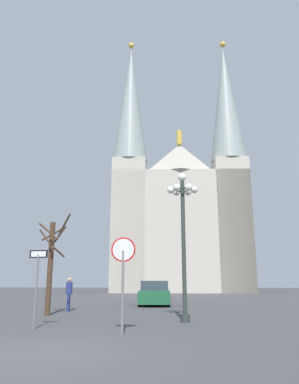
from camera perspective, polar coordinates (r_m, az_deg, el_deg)
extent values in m
plane|color=#424244|center=(8.86, -17.18, -23.27)|extent=(120.00, 120.00, 0.00)
cube|color=#BCB5A5|center=(48.50, 4.62, -6.80)|extent=(17.22, 13.50, 14.47)
pyramid|color=#BCB5A5|center=(45.22, 4.80, 5.40)|extent=(5.92, 2.25, 3.50)
cylinder|color=gold|center=(46.14, 4.73, 8.51)|extent=(0.70, 0.70, 1.80)
cube|color=#BCB5A5|center=(44.33, -3.26, -5.15)|extent=(4.25, 4.25, 16.07)
cone|color=gray|center=(49.41, -3.00, 13.89)|extent=(4.49, 4.49, 16.52)
sphere|color=gold|center=(53.95, -2.88, 22.08)|extent=(0.80, 0.80, 0.80)
cube|color=#BCB5A5|center=(45.14, 12.95, -4.98)|extent=(4.25, 4.25, 16.07)
cone|color=gray|center=(50.13, 11.95, 13.76)|extent=(4.49, 4.49, 16.52)
sphere|color=gold|center=(54.61, 11.47, 21.87)|extent=(0.80, 0.80, 0.80)
cylinder|color=slate|center=(11.16, -4.26, -15.43)|extent=(0.08, 0.08, 2.41)
cylinder|color=red|center=(11.18, -4.15, -9.05)|extent=(0.75, 0.07, 0.75)
cylinder|color=white|center=(11.16, -4.17, -9.05)|extent=(0.66, 0.03, 0.66)
cylinder|color=slate|center=(12.93, -17.48, -14.64)|extent=(0.07, 0.07, 2.40)
cube|color=black|center=(12.95, -17.10, -9.34)|extent=(0.66, 0.16, 0.26)
cube|color=white|center=(12.93, -17.13, -9.34)|extent=(0.55, 0.11, 0.18)
cylinder|color=#2D3833|center=(14.36, 5.42, -8.87)|extent=(0.16, 0.16, 5.47)
cylinder|color=#2D3833|center=(14.38, 5.66, -19.19)|extent=(0.36, 0.36, 0.30)
sphere|color=white|center=(14.88, 5.17, 2.34)|extent=(0.33, 0.33, 0.33)
sphere|color=white|center=(14.76, 7.06, 0.37)|extent=(0.30, 0.30, 0.30)
cylinder|color=#2D3833|center=(14.75, 6.14, 0.36)|extent=(0.05, 0.48, 0.05)
sphere|color=white|center=(15.15, 6.08, -0.01)|extent=(0.30, 0.30, 0.30)
cylinder|color=#2D3833|center=(14.94, 5.65, 0.16)|extent=(0.44, 0.28, 0.05)
sphere|color=white|center=(15.14, 4.28, -0.04)|extent=(0.30, 0.30, 0.30)
cylinder|color=#2D3833|center=(14.94, 4.74, 0.15)|extent=(0.44, 0.28, 0.05)
sphere|color=white|center=(14.73, 3.37, 0.32)|extent=(0.30, 0.30, 0.30)
cylinder|color=#2D3833|center=(14.74, 4.29, 0.33)|extent=(0.05, 0.48, 0.05)
sphere|color=white|center=(14.34, 4.31, 0.72)|extent=(0.30, 0.30, 0.30)
cylinder|color=#2D3833|center=(14.54, 4.77, 0.53)|extent=(0.44, 0.28, 0.05)
sphere|color=white|center=(14.35, 6.21, 0.75)|extent=(0.30, 0.30, 0.30)
cylinder|color=#2D3833|center=(14.54, 5.71, 0.55)|extent=(0.44, 0.28, 0.05)
cylinder|color=#473323|center=(17.43, -15.43, -11.43)|extent=(0.24, 0.24, 4.16)
cylinder|color=#473323|center=(17.12, -14.45, -8.88)|extent=(0.60, 0.77, 0.62)
cylinder|color=#473323|center=(17.87, -14.29, -6.99)|extent=(0.91, 0.38, 1.09)
cylinder|color=#473323|center=(17.12, -15.67, -6.00)|extent=(0.98, 0.14, 0.81)
cylinder|color=#473323|center=(18.08, -14.88, -6.35)|extent=(1.12, 0.30, 0.72)
cylinder|color=#473323|center=(17.84, -13.31, -5.09)|extent=(0.88, 0.95, 1.00)
cylinder|color=#473323|center=(17.20, -15.94, -7.14)|extent=(0.83, 0.33, 0.90)
cube|color=#1E5B38|center=(23.43, 0.82, -16.14)|extent=(1.98, 4.40, 0.74)
cube|color=#333D47|center=(23.62, 0.82, -14.53)|extent=(1.74, 2.48, 0.57)
cylinder|color=black|center=(21.96, 3.01, -16.82)|extent=(0.24, 0.65, 0.64)
cylinder|color=black|center=(22.00, -1.52, -16.83)|extent=(0.24, 0.65, 0.64)
cylinder|color=black|center=(24.91, 2.88, -16.43)|extent=(0.24, 0.65, 0.64)
cylinder|color=black|center=(24.94, -1.10, -16.44)|extent=(0.24, 0.65, 0.64)
cylinder|color=navy|center=(19.23, -12.74, -16.73)|extent=(0.12, 0.12, 0.82)
cylinder|color=navy|center=(19.38, -12.62, -16.70)|extent=(0.12, 0.12, 0.82)
cylinder|color=navy|center=(19.27, -12.57, -14.60)|extent=(0.32, 0.32, 0.61)
sphere|color=tan|center=(19.27, -12.50, -13.36)|extent=(0.22, 0.22, 0.22)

